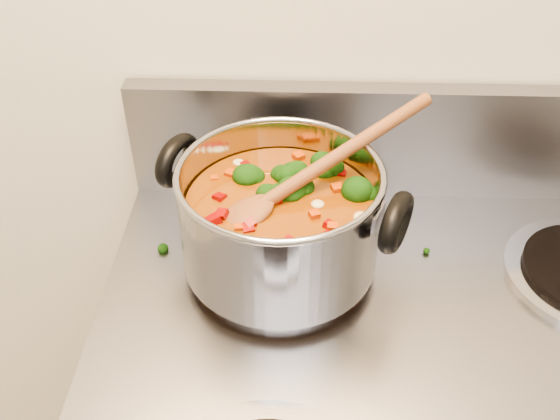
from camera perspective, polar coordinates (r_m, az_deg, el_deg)
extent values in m
cube|color=gray|center=(0.86, 12.90, 6.04)|extent=(0.78, 0.03, 0.16)
cylinder|color=#A5A5AD|center=(0.76, -0.02, -5.19)|extent=(0.20, 0.20, 0.01)
cylinder|color=black|center=(0.75, -0.02, -4.75)|extent=(0.15, 0.15, 0.01)
cylinder|color=#9B9BA3|center=(0.71, 0.00, -0.64)|extent=(0.23, 0.23, 0.12)
torus|color=#9B9BA3|center=(0.67, 0.00, 3.38)|extent=(0.23, 0.23, 0.01)
cylinder|color=#78330A|center=(0.72, 0.00, -1.80)|extent=(0.21, 0.21, 0.09)
torus|color=black|center=(0.74, -9.34, 4.49)|extent=(0.05, 0.08, 0.08)
torus|color=black|center=(0.65, 10.57, -1.11)|extent=(0.05, 0.08, 0.08)
ellipsoid|color=black|center=(0.69, -2.65, 0.22)|extent=(0.04, 0.04, 0.03)
ellipsoid|color=black|center=(0.72, -1.24, 2.18)|extent=(0.04, 0.04, 0.03)
ellipsoid|color=black|center=(0.69, -1.09, 0.05)|extent=(0.04, 0.04, 0.03)
ellipsoid|color=black|center=(0.76, -1.39, 4.68)|extent=(0.04, 0.04, 0.03)
ellipsoid|color=black|center=(0.68, 5.86, -0.47)|extent=(0.04, 0.04, 0.03)
ellipsoid|color=black|center=(0.72, 6.92, 2.02)|extent=(0.04, 0.04, 0.03)
ellipsoid|color=black|center=(0.64, 4.38, -3.27)|extent=(0.04, 0.04, 0.03)
ellipsoid|color=maroon|center=(0.65, -1.28, -2.27)|extent=(0.01, 0.01, 0.01)
ellipsoid|color=maroon|center=(0.71, 5.52, 1.31)|extent=(0.01, 0.01, 0.01)
ellipsoid|color=maroon|center=(0.72, -1.68, 2.40)|extent=(0.01, 0.01, 0.01)
ellipsoid|color=maroon|center=(0.76, 0.91, 4.72)|extent=(0.01, 0.01, 0.01)
ellipsoid|color=maroon|center=(0.72, -0.38, 2.41)|extent=(0.01, 0.01, 0.01)
ellipsoid|color=maroon|center=(0.66, -0.58, -1.43)|extent=(0.01, 0.01, 0.01)
ellipsoid|color=maroon|center=(0.67, -2.72, -1.09)|extent=(0.01, 0.01, 0.01)
ellipsoid|color=maroon|center=(0.67, -0.96, -0.77)|extent=(0.01, 0.01, 0.01)
ellipsoid|color=maroon|center=(0.69, -2.72, 0.59)|extent=(0.01, 0.01, 0.01)
ellipsoid|color=maroon|center=(0.63, -3.36, -3.93)|extent=(0.01, 0.01, 0.01)
ellipsoid|color=maroon|center=(0.75, -3.45, 3.88)|extent=(0.01, 0.01, 0.01)
ellipsoid|color=maroon|center=(0.68, 4.40, -0.22)|extent=(0.01, 0.01, 0.01)
ellipsoid|color=#AD3B09|center=(0.66, -5.08, -1.74)|extent=(0.01, 0.01, 0.01)
ellipsoid|color=#AD3B09|center=(0.72, -4.47, 1.93)|extent=(0.01, 0.01, 0.01)
ellipsoid|color=#AD3B09|center=(0.70, 6.40, 0.93)|extent=(0.01, 0.01, 0.01)
ellipsoid|color=#AD3B09|center=(0.72, 6.08, 2.06)|extent=(0.01, 0.01, 0.01)
ellipsoid|color=#AD3B09|center=(0.74, 0.36, 3.66)|extent=(0.01, 0.01, 0.01)
ellipsoid|color=#AD3B09|center=(0.65, 3.40, -2.57)|extent=(0.01, 0.01, 0.01)
ellipsoid|color=#AD3B09|center=(0.70, -0.85, 0.91)|extent=(0.01, 0.01, 0.01)
ellipsoid|color=#AD3B09|center=(0.64, 1.27, -3.68)|extent=(0.01, 0.01, 0.01)
ellipsoid|color=#AD3B09|center=(0.66, -0.58, -1.46)|extent=(0.01, 0.01, 0.01)
ellipsoid|color=#AD3B09|center=(0.72, -2.55, 2.11)|extent=(0.01, 0.01, 0.01)
ellipsoid|color=beige|center=(0.76, -0.24, 4.40)|extent=(0.02, 0.02, 0.01)
ellipsoid|color=beige|center=(0.75, -4.16, 3.61)|extent=(0.02, 0.02, 0.01)
ellipsoid|color=beige|center=(0.64, -4.27, -3.24)|extent=(0.02, 0.02, 0.01)
ellipsoid|color=beige|center=(0.74, -0.75, 3.57)|extent=(0.02, 0.02, 0.01)
ellipsoid|color=beige|center=(0.75, 1.74, 3.78)|extent=(0.02, 0.02, 0.01)
ellipsoid|color=brown|center=(0.68, -3.24, -0.50)|extent=(0.09, 0.08, 0.04)
cylinder|color=brown|center=(0.71, 5.47, 5.06)|extent=(0.22, 0.15, 0.09)
ellipsoid|color=black|center=(0.74, 12.49, -7.92)|extent=(0.01, 0.01, 0.01)
ellipsoid|color=black|center=(0.85, -12.33, -0.39)|extent=(0.01, 0.01, 0.01)
ellipsoid|color=black|center=(0.70, -8.56, -11.27)|extent=(0.01, 0.01, 0.01)
ellipsoid|color=black|center=(0.67, -0.03, -13.58)|extent=(0.01, 0.01, 0.01)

